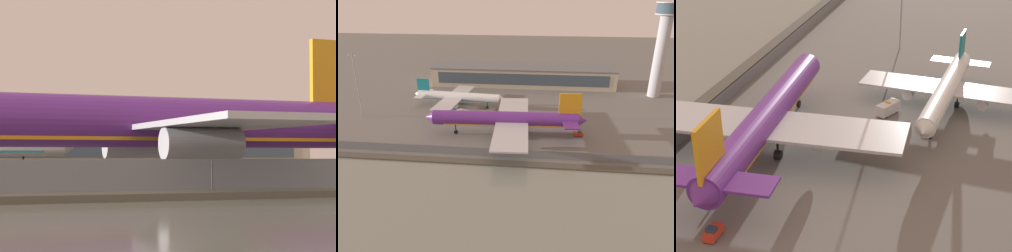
# 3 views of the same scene
# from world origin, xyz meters

# --- Properties ---
(ground_plane) EXTENTS (500.00, 500.00, 0.00)m
(ground_plane) POSITION_xyz_m (0.00, 0.00, 0.00)
(ground_plane) COLOR #66635E
(shoreline_seawall) EXTENTS (320.00, 3.00, 0.50)m
(shoreline_seawall) POSITION_xyz_m (0.00, -20.50, 0.25)
(shoreline_seawall) COLOR #474238
(shoreline_seawall) RESTS_ON ground
(perimeter_fence) EXTENTS (280.00, 0.10, 2.63)m
(perimeter_fence) POSITION_xyz_m (0.00, -16.00, 1.32)
(perimeter_fence) COLOR slate
(perimeter_fence) RESTS_ON ground
(cargo_jet_purple) EXTENTS (54.83, 47.19, 15.42)m
(cargo_jet_purple) POSITION_xyz_m (0.71, -0.54, 5.89)
(cargo_jet_purple) COLOR #602889
(cargo_jet_purple) RESTS_ON ground
(passenger_jet_white_teal) EXTENTS (39.98, 34.59, 11.36)m
(passenger_jet_white_teal) POSITION_xyz_m (-23.44, 26.62, 4.33)
(passenger_jet_white_teal) COLOR white
(passenger_jet_white_teal) RESTS_ON ground
(baggage_tug) EXTENTS (3.23, 1.66, 1.80)m
(baggage_tug) POSITION_xyz_m (24.90, 1.58, 0.81)
(baggage_tug) COLOR red
(baggage_tug) RESTS_ON ground
(ops_van) EXTENTS (5.59, 4.20, 2.48)m
(ops_van) POSITION_xyz_m (-18.64, 16.29, 1.28)
(ops_van) COLOR white
(ops_van) RESTS_ON ground
(control_tower) EXTENTS (10.64, 10.64, 43.74)m
(control_tower) POSITION_xyz_m (63.77, 50.39, 24.78)
(control_tower) COLOR #ADADB2
(control_tower) RESTS_ON ground
(terminal_building) EXTENTS (92.24, 19.68, 9.64)m
(terminal_building) POSITION_xyz_m (2.15, 64.19, 4.83)
(terminal_building) COLOR #BCB299
(terminal_building) RESTS_ON ground
(apron_light_mast_apron_east) EXTENTS (3.20, 0.40, 24.45)m
(apron_light_mast_apron_east) POSITION_xyz_m (-58.02, 11.52, 13.54)
(apron_light_mast_apron_east) COLOR #93969B
(apron_light_mast_apron_east) RESTS_ON ground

